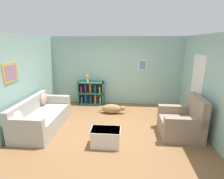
{
  "coord_description": "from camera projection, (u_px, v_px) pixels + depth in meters",
  "views": [
    {
      "loc": [
        0.43,
        -4.5,
        2.38
      ],
      "look_at": [
        0.0,
        0.4,
        1.05
      ],
      "focal_mm": 28.0,
      "sensor_mm": 36.0,
      "label": 1
    }
  ],
  "objects": [
    {
      "name": "ground_plane",
      "position": [
        111.0,
        129.0,
        4.98
      ],
      "size": [
        14.0,
        14.0,
        0.0
      ],
      "primitive_type": "plane",
      "color": "brown"
    },
    {
      "name": "wall_back",
      "position": [
        116.0,
        71.0,
        6.81
      ],
      "size": [
        5.6,
        0.13,
        2.6
      ],
      "color": "#93BCB2",
      "rests_on": "ground_plane"
    },
    {
      "name": "wall_left",
      "position": [
        20.0,
        82.0,
        4.86
      ],
      "size": [
        0.13,
        5.0,
        2.6
      ],
      "color": "#93BCB2",
      "rests_on": "ground_plane"
    },
    {
      "name": "wall_right",
      "position": [
        210.0,
        87.0,
        4.45
      ],
      "size": [
        0.16,
        5.0,
        2.6
      ],
      "color": "#93BCB2",
      "rests_on": "ground_plane"
    },
    {
      "name": "couch",
      "position": [
        41.0,
        118.0,
        4.95
      ],
      "size": [
        0.95,
        1.96,
        0.85
      ],
      "color": "#ADA89E",
      "rests_on": "ground_plane"
    },
    {
      "name": "bookshelf",
      "position": [
        91.0,
        93.0,
        6.91
      ],
      "size": [
        1.0,
        0.33,
        0.9
      ],
      "color": "#2D6B56",
      "rests_on": "ground_plane"
    },
    {
      "name": "recliner_chair",
      "position": [
        182.0,
        122.0,
        4.57
      ],
      "size": [
        0.99,
        1.02,
        1.06
      ],
      "color": "gray",
      "rests_on": "ground_plane"
    },
    {
      "name": "coffee_table",
      "position": [
        106.0,
        137.0,
        4.12
      ],
      "size": [
        0.69,
        0.44,
        0.42
      ],
      "color": "silver",
      "rests_on": "ground_plane"
    },
    {
      "name": "dog",
      "position": [
        112.0,
        109.0,
        6.03
      ],
      "size": [
        0.96,
        0.29,
        0.33
      ],
      "color": "#9E7A4C",
      "rests_on": "ground_plane"
    },
    {
      "name": "vase",
      "position": [
        88.0,
        78.0,
        6.74
      ],
      "size": [
        0.13,
        0.13,
        0.28
      ],
      "color": "silver",
      "rests_on": "bookshelf"
    }
  ]
}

